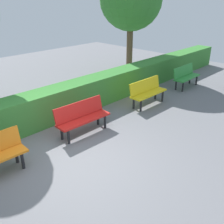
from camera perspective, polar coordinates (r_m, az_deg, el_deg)
name	(u,v)px	position (r m, az deg, el deg)	size (l,w,h in m)	color
ground_plane	(72,161)	(6.05, -8.76, -10.65)	(23.04, 23.04, 0.00)	slate
bench_green	(186,76)	(10.93, 15.93, 7.73)	(1.45, 0.48, 0.86)	#2D8C38
bench_yellow	(147,91)	(8.84, 7.79, 4.59)	(1.51, 0.49, 0.86)	yellow
bench_red	(82,116)	(6.96, -6.61, -0.98)	(1.56, 0.53, 0.86)	red
hedge_row	(58,103)	(7.97, -11.75, 2.01)	(19.04, 0.76, 0.96)	#387F33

